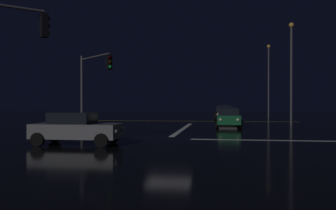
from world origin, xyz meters
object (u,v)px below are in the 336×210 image
object	(u,v)px
streetlamp_right_far	(269,76)
streetlamp_right_near	(291,66)
sedan_silver	(227,115)
sedan_orange	(223,111)
sedan_green	(229,118)
sedan_red	(225,112)
traffic_signal_nw	(93,76)
sedan_blue	(225,110)
sedan_gray_crossing	(76,128)
sedan_black	(223,113)

from	to	relation	value
streetlamp_right_far	streetlamp_right_near	bearing A→B (deg)	-90.00
sedan_silver	sedan_orange	xyz separation A→B (m)	(-0.26, 18.64, 0.00)
sedan_green	sedan_red	bearing A→B (deg)	90.34
sedan_orange	traffic_signal_nw	world-z (taller)	traffic_signal_nw
sedan_blue	sedan_gray_crossing	world-z (taller)	same
sedan_silver	sedan_gray_crossing	xyz separation A→B (m)	(-7.53, -19.34, 0.00)
sedan_red	sedan_blue	xyz separation A→B (m)	(0.06, 12.47, 0.00)
streetlamp_right_near	sedan_gray_crossing	bearing A→B (deg)	-127.75
sedan_red	sedan_gray_crossing	xyz separation A→B (m)	(-7.49, -31.87, 0.00)
sedan_green	sedan_black	bearing A→B (deg)	91.72
sedan_red	sedan_black	bearing A→B (deg)	-92.25
sedan_green	sedan_orange	distance (m)	24.46
sedan_orange	sedan_green	bearing A→B (deg)	-89.23
streetlamp_right_far	streetlamp_right_near	distance (m)	16.00
sedan_green	streetlamp_right_far	world-z (taller)	streetlamp_right_far
sedan_orange	sedan_gray_crossing	xyz separation A→B (m)	(-7.27, -37.98, 0.00)
sedan_silver	sedan_gray_crossing	distance (m)	20.76
sedan_green	sedan_black	world-z (taller)	same
sedan_green	sedan_blue	xyz separation A→B (m)	(-0.05, 30.81, 0.00)
traffic_signal_nw	sedan_red	bearing A→B (deg)	64.47
sedan_red	streetlamp_right_far	world-z (taller)	streetlamp_right_far
sedan_black	sedan_blue	distance (m)	18.83
sedan_blue	streetlamp_right_far	world-z (taller)	streetlamp_right_far
sedan_red	streetlamp_right_near	xyz separation A→B (m)	(5.67, -14.88, 4.46)
sedan_green	sedan_black	xyz separation A→B (m)	(-0.36, 11.99, 0.00)
sedan_black	streetlamp_right_near	xyz separation A→B (m)	(5.92, -8.52, 4.46)
streetlamp_right_far	sedan_green	bearing A→B (deg)	-105.94
sedan_green	sedan_red	xyz separation A→B (m)	(-0.11, 18.35, 0.00)
sedan_silver	sedan_orange	distance (m)	18.64
sedan_green	sedan_silver	size ratio (longest dim) A/B	1.00
sedan_black	traffic_signal_nw	world-z (taller)	traffic_signal_nw
sedan_orange	sedan_blue	xyz separation A→B (m)	(0.28, 6.36, 0.00)
sedan_orange	streetlamp_right_far	world-z (taller)	streetlamp_right_far
sedan_black	traffic_signal_nw	size ratio (longest dim) A/B	0.74
sedan_black	sedan_orange	distance (m)	12.47
sedan_black	traffic_signal_nw	bearing A→B (deg)	-123.46
sedan_green	sedan_red	distance (m)	18.35
sedan_black	sedan_red	bearing A→B (deg)	87.75
streetlamp_right_far	sedan_gray_crossing	bearing A→B (deg)	-111.74
sedan_green	traffic_signal_nw	distance (m)	11.38
sedan_silver	streetlamp_right_near	distance (m)	7.55
sedan_gray_crossing	streetlamp_right_near	world-z (taller)	streetlamp_right_near
sedan_blue	traffic_signal_nw	bearing A→B (deg)	-106.93
streetlamp_right_far	sedan_black	bearing A→B (deg)	-128.36
sedan_red	sedan_blue	distance (m)	12.47
sedan_black	sedan_orange	bearing A→B (deg)	89.86
sedan_gray_crossing	sedan_orange	bearing A→B (deg)	79.17
sedan_red	sedan_orange	distance (m)	6.11
sedan_blue	traffic_signal_nw	size ratio (longest dim) A/B	0.74
sedan_red	sedan_orange	size ratio (longest dim) A/B	1.00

